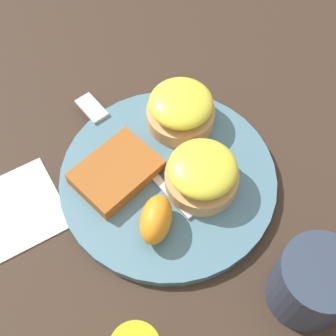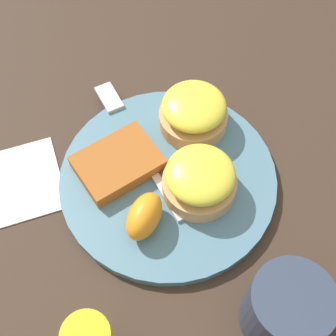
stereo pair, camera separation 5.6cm
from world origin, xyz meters
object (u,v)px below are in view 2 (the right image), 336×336
(sandwich_benedict_right, at_px, (194,112))
(cup, at_px, (287,309))
(fork, at_px, (133,138))
(sandwich_benedict_left, at_px, (200,180))
(orange_wedge, at_px, (144,216))
(hashbrown_patty, at_px, (118,163))

(sandwich_benedict_right, xyz_separation_m, cup, (0.06, -0.26, 0.00))
(sandwich_benedict_right, bearing_deg, fork, -170.08)
(sandwich_benedict_left, relative_size, orange_wedge, 1.49)
(hashbrown_patty, bearing_deg, fork, 61.80)
(sandwich_benedict_right, distance_m, hashbrown_patty, 0.12)
(fork, xyz_separation_m, cup, (0.14, -0.24, 0.03))
(hashbrown_patty, relative_size, orange_wedge, 1.67)
(fork, bearing_deg, orange_wedge, -88.29)
(cup, bearing_deg, orange_wedge, 137.06)
(sandwich_benedict_left, xyz_separation_m, sandwich_benedict_right, (0.01, 0.10, 0.00))
(orange_wedge, relative_size, fork, 0.27)
(sandwich_benedict_left, height_order, fork, sandwich_benedict_left)
(fork, bearing_deg, sandwich_benedict_left, -49.17)
(sandwich_benedict_right, height_order, hashbrown_patty, sandwich_benedict_right)
(sandwich_benedict_left, bearing_deg, cup, -68.54)
(orange_wedge, relative_size, cup, 0.53)
(sandwich_benedict_left, distance_m, sandwich_benedict_right, 0.10)
(sandwich_benedict_right, xyz_separation_m, hashbrown_patty, (-0.10, -0.05, -0.02))
(sandwich_benedict_right, distance_m, fork, 0.09)
(orange_wedge, bearing_deg, fork, 91.71)
(orange_wedge, xyz_separation_m, cup, (0.13, -0.12, 0.01))
(hashbrown_patty, bearing_deg, cup, -52.35)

